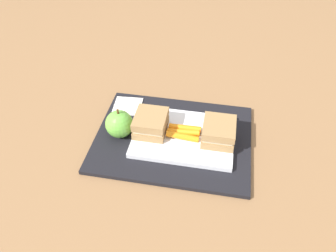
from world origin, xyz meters
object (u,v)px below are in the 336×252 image
sandwich_half_left (219,132)px  sandwich_half_right (151,123)px  carrot_sticks_bundle (184,132)px  food_tray (184,136)px  apple (119,124)px  paper_napkin (128,106)px

sandwich_half_left → sandwich_half_right: size_ratio=1.00×
sandwich_half_left → sandwich_half_right: 0.16m
sandwich_half_right → carrot_sticks_bundle: size_ratio=1.04×
food_tray → apple: (0.15, 0.01, 0.03)m
sandwich_half_right → apple: size_ratio=1.05×
carrot_sticks_bundle → apple: apple is taller
sandwich_half_right → carrot_sticks_bundle: bearing=179.8°
sandwich_half_right → carrot_sticks_bundle: 0.08m
paper_napkin → apple: bearing=96.2°
sandwich_half_right → food_tray: bearing=180.0°
sandwich_half_right → paper_napkin: (0.08, -0.09, -0.03)m
food_tray → sandwich_half_left: 0.08m
apple → paper_napkin: (0.01, -0.10, -0.03)m
sandwich_half_right → carrot_sticks_bundle: sandwich_half_right is taller
sandwich_half_right → apple: bearing=11.3°
sandwich_half_left → sandwich_half_right: same height
carrot_sticks_bundle → food_tray: bearing=-167.5°
sandwich_half_left → apple: 0.23m
sandwich_half_left → carrot_sticks_bundle: sandwich_half_left is taller
sandwich_half_left → paper_napkin: bearing=-20.4°
food_tray → sandwich_half_right: (0.08, 0.00, 0.03)m
food_tray → carrot_sticks_bundle: (0.00, 0.00, 0.01)m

